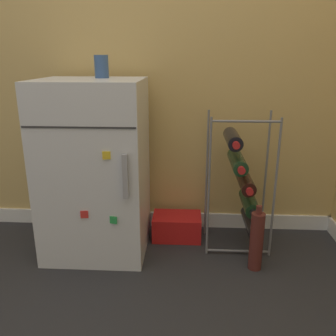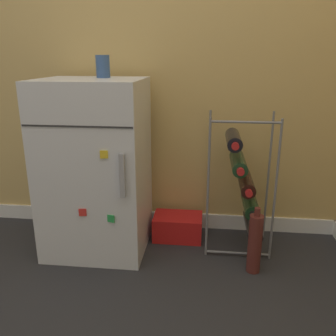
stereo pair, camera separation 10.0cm
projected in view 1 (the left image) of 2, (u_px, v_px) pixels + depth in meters
name	position (u px, v px, depth m)	size (l,w,h in m)	color
ground_plane	(181.00, 279.00, 1.69)	(14.00, 14.00, 0.00)	#28282B
wall_back	(186.00, 12.00, 1.88)	(6.79, 0.07, 2.50)	tan
mini_fridge	(95.00, 169.00, 1.84)	(0.52, 0.48, 0.91)	silver
wine_rack	(243.00, 184.00, 1.90)	(0.34, 0.32, 0.74)	slate
soda_box	(177.00, 226.00, 2.06)	(0.28, 0.18, 0.14)	red
fridge_top_cup	(101.00, 67.00, 1.76)	(0.07, 0.07, 0.11)	#335184
loose_bottle_floor	(256.00, 241.00, 1.74)	(0.07, 0.07, 0.34)	#56231E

